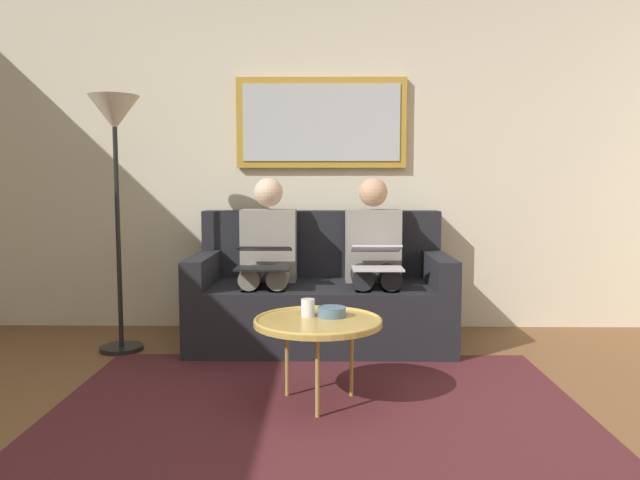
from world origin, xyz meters
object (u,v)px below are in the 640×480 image
standing_lamp (115,141)px  laptop_silver (377,257)px  person_left (374,256)px  person_right (268,256)px  cup (308,308)px  bowl (332,312)px  coffee_table (319,322)px  couch (321,297)px  framed_mirror (321,123)px  laptop_black (264,257)px

standing_lamp → laptop_silver: bearing=178.5°
person_left → person_right: (0.73, 0.00, 0.00)m
cup → bowl: 0.12m
coffee_table → laptop_silver: 1.00m
couch → cup: (0.05, 1.14, 0.16)m
cup → laptop_silver: 0.94m
cup → bowl: size_ratio=0.62×
couch → laptop_silver: couch is taller
coffee_table → person_left: (-0.36, -1.15, 0.20)m
framed_mirror → person_left: size_ratio=1.11×
cup → laptop_black: 0.89m
bowl → framed_mirror: bearing=-87.4°
person_left → laptop_black: size_ratio=3.28×
person_left → laptop_silver: (0.00, 0.24, 0.02)m
couch → cup: couch is taller
person_left → laptop_black: (0.73, 0.25, 0.02)m
bowl → laptop_black: 0.95m
coffee_table → cup: bearing=-54.2°
laptop_silver → person_right: 0.77m
bowl → person_left: 1.13m
person_right → laptop_black: size_ratio=3.28×
couch → laptop_silver: size_ratio=4.87×
person_left → laptop_silver: 0.24m
couch → standing_lamp: size_ratio=1.04×
coffee_table → person_right: bearing=-72.2°
framed_mirror → laptop_silver: framed_mirror is taller
coffee_table → laptop_silver: bearing=-111.6°
laptop_silver → cup: bearing=63.3°
person_left → laptop_black: 0.77m
coffee_table → framed_mirror: bearing=-89.8°
coffee_table → person_right: 1.22m
bowl → standing_lamp: bearing=-32.3°
laptop_black → couch: bearing=-138.9°
framed_mirror → standing_lamp: framed_mirror is taller
coffee_table → laptop_black: (0.37, -0.90, 0.21)m
framed_mirror → laptop_black: size_ratio=3.64×
cup → laptop_silver: bearing=-116.7°
coffee_table → couch: bearing=-89.8°
couch → bowl: bearing=93.4°
person_left → framed_mirror: bearing=-51.5°
couch → coffee_table: 1.22m
cup → bowl: (-0.12, 0.01, -0.02)m
couch → laptop_silver: bearing=139.5°
person_right → standing_lamp: standing_lamp is taller
framed_mirror → standing_lamp: bearing=26.5°
bowl → coffee_table: bearing=49.1°
laptop_black → standing_lamp: size_ratio=0.21×
cup → standing_lamp: 1.78m
framed_mirror → standing_lamp: 1.48m
couch → cup: 1.15m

